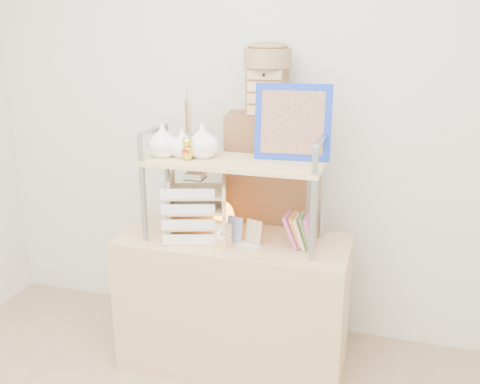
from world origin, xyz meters
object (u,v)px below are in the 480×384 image
(desk, at_px, (234,303))
(salt_lamp, at_px, (224,218))
(cabinet, at_px, (266,229))
(letter_tray, at_px, (197,212))

(desk, height_order, salt_lamp, salt_lamp)
(desk, bearing_deg, cabinet, 77.17)
(cabinet, bearing_deg, letter_tray, -131.35)
(cabinet, height_order, letter_tray, cabinet)
(desk, distance_m, letter_tray, 0.55)
(desk, height_order, letter_tray, letter_tray)
(salt_lamp, bearing_deg, cabinet, 63.56)
(desk, distance_m, salt_lamp, 0.47)
(desk, xyz_separation_m, cabinet, (0.08, 0.37, 0.30))
(cabinet, distance_m, salt_lamp, 0.39)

